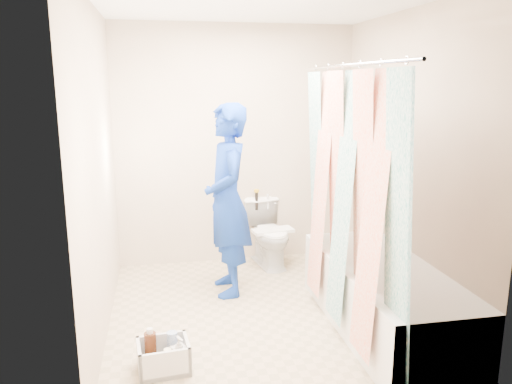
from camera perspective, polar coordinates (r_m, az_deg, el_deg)
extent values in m
plane|color=tan|center=(4.18, 0.62, -13.65)|extent=(2.60, 2.60, 0.00)
cube|color=white|center=(3.79, 0.71, 20.98)|extent=(2.40, 2.60, 0.02)
cube|color=tan|center=(5.07, -2.32, 5.23)|extent=(2.40, 0.02, 2.40)
cube|color=tan|center=(2.57, 6.52, -2.03)|extent=(2.40, 0.02, 2.40)
cube|color=tan|center=(3.75, -17.59, 2.08)|extent=(0.02, 2.60, 2.40)
cube|color=tan|center=(4.21, 16.89, 3.20)|extent=(0.02, 2.60, 2.40)
cube|color=silver|center=(3.96, 14.32, -11.62)|extent=(0.70, 1.75, 0.50)
cube|color=white|center=(3.88, 14.49, -8.78)|extent=(0.58, 1.63, 0.06)
cylinder|color=silver|center=(3.49, 10.81, 14.07)|extent=(0.02, 1.90, 0.02)
cube|color=white|center=(3.59, 10.21, -0.94)|extent=(0.06, 1.75, 1.80)
imported|color=white|center=(5.10, 1.49, -4.72)|extent=(0.47, 0.70, 0.66)
cube|color=white|center=(4.99, 1.94, -4.43)|extent=(0.43, 0.24, 0.03)
cylinder|color=black|center=(5.15, 0.06, -1.01)|extent=(0.03, 0.03, 0.19)
cylinder|color=gold|center=(5.13, 0.06, 0.14)|extent=(0.05, 0.05, 0.03)
cylinder|color=silver|center=(5.20, 1.35, -1.09)|extent=(0.02, 0.02, 0.16)
imported|color=#0F2F9A|center=(4.32, -3.28, -0.98)|extent=(0.43, 0.63, 1.67)
cube|color=silver|center=(3.50, -10.47, -19.14)|extent=(0.35, 0.29, 0.03)
cube|color=silver|center=(3.45, -13.19, -18.19)|extent=(0.05, 0.26, 0.20)
cube|color=silver|center=(3.48, -7.89, -17.73)|extent=(0.05, 0.26, 0.20)
cube|color=silver|center=(3.36, -10.29, -19.00)|extent=(0.33, 0.05, 0.20)
cube|color=silver|center=(3.56, -10.75, -17.01)|extent=(0.33, 0.05, 0.20)
cylinder|color=#401D0C|center=(3.47, -11.96, -17.10)|extent=(0.08, 0.08, 0.22)
cylinder|color=white|center=(3.50, -9.54, -16.97)|extent=(0.07, 0.07, 0.20)
cylinder|color=#F2E7BD|center=(3.41, -10.04, -18.32)|extent=(0.05, 0.05, 0.14)
cylinder|color=#401D0C|center=(3.42, -11.73, -19.11)|extent=(0.07, 0.07, 0.07)
cylinder|color=gold|center=(3.40, -11.76, -18.55)|extent=(0.07, 0.07, 0.01)
imported|color=silver|center=(3.41, -8.74, -17.62)|extent=(0.13, 0.13, 0.21)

